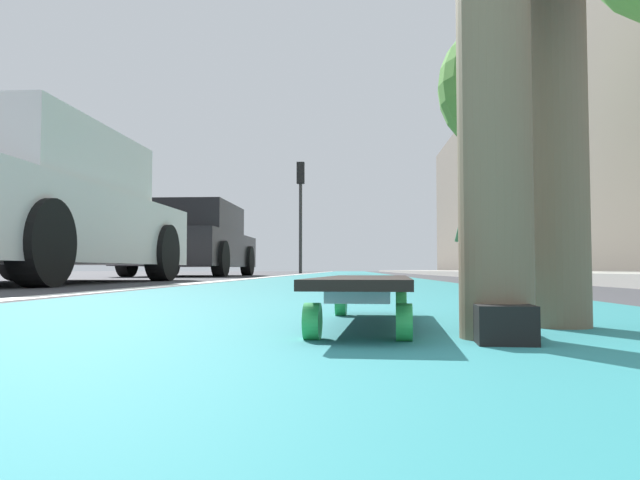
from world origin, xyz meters
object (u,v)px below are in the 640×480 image
Objects in this scene: skateboard at (366,286)px; parked_car_mid at (193,241)px; parked_car_near at (27,209)px; pedestrian_distant at (469,237)px; traffic_light at (301,196)px; street_tree_mid at (509,87)px.

parked_car_mid reaches higher than skateboard.
skateboard is at bearing -163.18° from parked_car_mid.
pedestrian_distant is at bearing -32.01° from parked_car_near.
skateboard is at bearing -174.71° from traffic_light.
parked_car_mid reaches higher than parked_car_near.
parked_car_mid is 1.07× the size of traffic_light.
parked_car_near is 11.56m from pedestrian_distant.
pedestrian_distant is at bearing -144.36° from traffic_light.
street_tree_mid is at bearing -16.18° from skateboard.
parked_car_mid is 10.10m from traffic_light.
parked_car_near is (4.31, 3.20, 0.63)m from skateboard.
street_tree_mid is at bearing -44.40° from parked_car_near.
traffic_light is (20.89, 1.93, 2.76)m from skateboard.
traffic_light reaches higher than skateboard.
traffic_light reaches higher than pedestrian_distant.
parked_car_mid is at bearing 115.45° from pedestrian_distant.
parked_car_near is 16.77m from traffic_light.
street_tree_mid is at bearing -93.11° from parked_car_mid.
traffic_light is 0.79× the size of street_tree_mid.
parked_car_near is 0.99× the size of parked_car_mid.
parked_car_near is at bearing -178.64° from parked_car_mid.
pedestrian_distant is (3.35, 0.20, -2.84)m from street_tree_mid.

